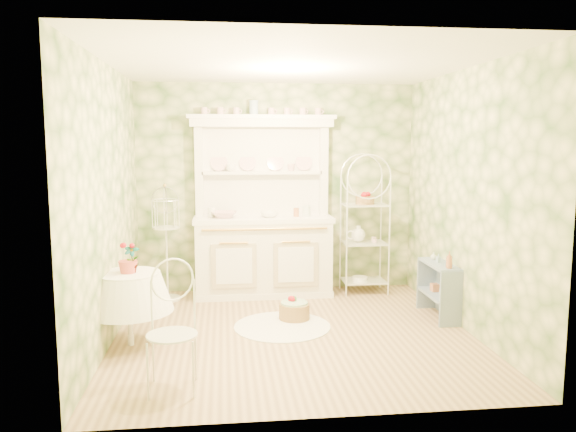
{
  "coord_description": "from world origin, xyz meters",
  "views": [
    {
      "loc": [
        -0.69,
        -5.51,
        1.94
      ],
      "look_at": [
        0.0,
        0.5,
        1.15
      ],
      "focal_mm": 35.0,
      "sensor_mm": 36.0,
      "label": 1
    }
  ],
  "objects": [
    {
      "name": "wall_back",
      "position": [
        0.0,
        1.8,
        1.35
      ],
      "size": [
        3.6,
        3.6,
        0.0
      ],
      "primitive_type": "plane",
      "color": "beige",
      "rests_on": "floor"
    },
    {
      "name": "bowl_white",
      "position": [
        -0.13,
        1.47,
        1.02
      ],
      "size": [
        0.26,
        0.26,
        0.07
      ],
      "primitive_type": "imported",
      "rotation": [
        0.0,
        0.0,
        0.2
      ],
      "color": "white",
      "rests_on": "kitchen_dresser"
    },
    {
      "name": "bottle_blue",
      "position": [
        1.68,
        0.4,
        0.65
      ],
      "size": [
        0.05,
        0.05,
        0.1
      ],
      "primitive_type": "imported",
      "rotation": [
        0.0,
        0.0,
        0.24
      ],
      "color": "#99B5CA",
      "rests_on": "side_shelf"
    },
    {
      "name": "cup_left",
      "position": [
        -0.6,
        1.68,
        1.61
      ],
      "size": [
        0.14,
        0.14,
        0.09
      ],
      "primitive_type": "imported",
      "rotation": [
        0.0,
        0.0,
        0.24
      ],
      "color": "white",
      "rests_on": "kitchen_dresser"
    },
    {
      "name": "side_shelf",
      "position": [
        1.68,
        0.36,
        0.28
      ],
      "size": [
        0.27,
        0.67,
        0.56
      ],
      "primitive_type": "cube",
      "rotation": [
        0.0,
        0.0,
        -0.04
      ],
      "color": "#788DA8",
      "rests_on": "floor"
    },
    {
      "name": "bottle_glass",
      "position": [
        1.68,
        0.55,
        0.65
      ],
      "size": [
        0.09,
        0.09,
        0.09
      ],
      "primitive_type": "imported",
      "rotation": [
        0.0,
        0.0,
        0.36
      ],
      "color": "silver",
      "rests_on": "side_shelf"
    },
    {
      "name": "birdcage_stand",
      "position": [
        -1.4,
        1.4,
        0.66
      ],
      "size": [
        0.35,
        0.35,
        1.33
      ],
      "primitive_type": "cube",
      "rotation": [
        0.0,
        0.0,
        0.12
      ],
      "color": "white",
      "rests_on": "floor"
    },
    {
      "name": "floor_basket",
      "position": [
        0.06,
        0.45,
        0.12
      ],
      "size": [
        0.45,
        0.45,
        0.24
      ],
      "primitive_type": "cylinder",
      "rotation": [
        0.0,
        0.0,
        0.27
      ],
      "color": "#9E7744",
      "rests_on": "floor"
    },
    {
      "name": "bowl_floral",
      "position": [
        -0.69,
        1.51,
        1.02
      ],
      "size": [
        0.33,
        0.33,
        0.08
      ],
      "primitive_type": "imported",
      "rotation": [
        0.0,
        0.0,
        -0.04
      ],
      "color": "white",
      "rests_on": "kitchen_dresser"
    },
    {
      "name": "cup_right",
      "position": [
        0.18,
        1.68,
        1.61
      ],
      "size": [
        0.13,
        0.13,
        0.09
      ],
      "primitive_type": "imported",
      "rotation": [
        0.0,
        0.0,
        -0.34
      ],
      "color": "white",
      "rests_on": "kitchen_dresser"
    },
    {
      "name": "bakers_rack",
      "position": [
        1.11,
        1.5,
        0.95
      ],
      "size": [
        0.59,
        0.43,
        1.91
      ],
      "primitive_type": "cube",
      "rotation": [
        0.0,
        0.0,
        -0.0
      ],
      "color": "white",
      "rests_on": "floor"
    },
    {
      "name": "potted_geranium",
      "position": [
        -1.57,
        -0.17,
        0.85
      ],
      "size": [
        0.17,
        0.13,
        0.28
      ],
      "primitive_type": "imported",
      "rotation": [
        0.0,
        0.0,
        -0.23
      ],
      "color": "#3F7238",
      "rests_on": "round_table"
    },
    {
      "name": "cafe_chair",
      "position": [
        -1.11,
        -1.21,
        0.42
      ],
      "size": [
        0.5,
        0.5,
        0.85
      ],
      "primitive_type": "cube",
      "rotation": [
        0.0,
        0.0,
        0.38
      ],
      "color": "white",
      "rests_on": "floor"
    },
    {
      "name": "ceiling",
      "position": [
        0.0,
        0.0,
        2.7
      ],
      "size": [
        3.6,
        3.6,
        0.0
      ],
      "primitive_type": "plane",
      "color": "white",
      "rests_on": "floor"
    },
    {
      "name": "round_table",
      "position": [
        -1.6,
        -0.16,
        0.3
      ],
      "size": [
        0.66,
        0.66,
        0.61
      ],
      "primitive_type": "cylinder",
      "rotation": [
        0.0,
        0.0,
        -0.22
      ],
      "color": "white",
      "rests_on": "floor"
    },
    {
      "name": "lace_rug",
      "position": [
        -0.09,
        0.22,
        0.0
      ],
      "size": [
        1.05,
        1.05,
        0.01
      ],
      "primitive_type": "cylinder",
      "rotation": [
        0.0,
        0.0,
        0.02
      ],
      "color": "white",
      "rests_on": "floor"
    },
    {
      "name": "wall_right",
      "position": [
        1.8,
        0.0,
        1.35
      ],
      "size": [
        3.6,
        3.6,
        0.0
      ],
      "primitive_type": "plane",
      "color": "beige",
      "rests_on": "floor"
    },
    {
      "name": "floor",
      "position": [
        0.0,
        0.0,
        0.0
      ],
      "size": [
        3.6,
        3.6,
        0.0
      ],
      "primitive_type": "plane",
      "color": "tan",
      "rests_on": "ground"
    },
    {
      "name": "wall_left",
      "position": [
        -1.8,
        0.0,
        1.35
      ],
      "size": [
        3.6,
        3.6,
        0.0
      ],
      "primitive_type": "plane",
      "color": "beige",
      "rests_on": "floor"
    },
    {
      "name": "bottle_amber",
      "position": [
        1.68,
        0.1,
        0.68
      ],
      "size": [
        0.09,
        0.09,
        0.18
      ],
      "primitive_type": "imported",
      "rotation": [
        0.0,
        0.0,
        -0.29
      ],
      "color": "#B26A42",
      "rests_on": "side_shelf"
    },
    {
      "name": "wall_front",
      "position": [
        0.0,
        -1.8,
        1.35
      ],
      "size": [
        3.6,
        3.6,
        0.0
      ],
      "primitive_type": "plane",
      "color": "beige",
      "rests_on": "floor"
    },
    {
      "name": "kitchen_dresser",
      "position": [
        -0.2,
        1.52,
        1.15
      ],
      "size": [
        1.87,
        0.61,
        2.29
      ],
      "primitive_type": "cube",
      "color": "white",
      "rests_on": "floor"
    }
  ]
}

